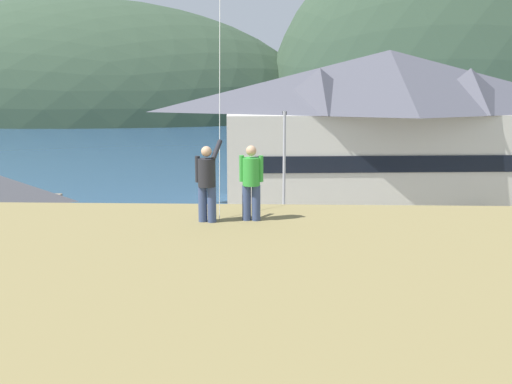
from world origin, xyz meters
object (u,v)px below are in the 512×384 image
(parked_car_front_row_red, at_px, (131,247))
(parking_light_pole, at_px, (284,169))
(storage_shed_waterside, at_px, (316,175))
(moored_boat_outer_mooring, at_px, (327,175))
(person_kite_flyer, at_px, (207,181))
(person_companion, at_px, (251,180))
(moored_boat_inner_slip, at_px, (255,169))
(harbor_lodge, at_px, (387,125))
(moored_boat_wharfside, at_px, (252,165))
(parked_car_back_row_right, at_px, (267,300))
(wharf_dock, at_px, (289,173))
(parked_car_mid_row_far, at_px, (450,285))

(parked_car_front_row_red, distance_m, parking_light_pole, 9.42)
(storage_shed_waterside, distance_m, moored_boat_outer_mooring, 9.14)
(person_kite_flyer, bearing_deg, parking_light_pole, 84.06)
(parked_car_front_row_red, distance_m, person_companion, 17.35)
(moored_boat_inner_slip, bearing_deg, person_kite_flyer, -89.32)
(parked_car_front_row_red, bearing_deg, harbor_lodge, 44.46)
(person_kite_flyer, relative_size, person_companion, 1.07)
(person_kite_flyer, bearing_deg, parked_car_front_row_red, 110.69)
(harbor_lodge, bearing_deg, parking_light_pole, -125.44)
(person_kite_flyer, bearing_deg, harbor_lodge, 72.23)
(moored_boat_wharfside, xyz_separation_m, person_companion, (1.85, -45.69, 6.34))
(harbor_lodge, relative_size, parked_car_front_row_red, 5.98)
(moored_boat_wharfside, bearing_deg, moored_boat_outer_mooring, -42.07)
(parked_car_back_row_right, distance_m, parking_light_pole, 11.75)
(wharf_dock, relative_size, parking_light_pole, 1.93)
(storage_shed_waterside, height_order, parked_car_front_row_red, storage_shed_waterside)
(parked_car_front_row_red, bearing_deg, moored_boat_wharfside, 81.10)
(moored_boat_outer_mooring, bearing_deg, moored_boat_wharfside, 137.93)
(parked_car_back_row_right, distance_m, person_kite_flyer, 10.16)
(harbor_lodge, distance_m, parked_car_mid_row_far, 20.68)
(parked_car_back_row_right, height_order, parked_car_front_row_red, same)
(parked_car_mid_row_far, bearing_deg, parking_light_pole, 125.46)
(parked_car_mid_row_far, xyz_separation_m, person_companion, (-7.67, -9.82, 5.99))
(storage_shed_waterside, distance_m, person_kite_flyer, 31.39)
(storage_shed_waterside, relative_size, parked_car_front_row_red, 1.16)
(parked_car_back_row_right, bearing_deg, moored_boat_wharfside, 93.16)
(wharf_dock, distance_m, parked_car_mid_row_far, 33.74)
(person_companion, bearing_deg, moored_boat_outer_mooring, 82.55)
(storage_shed_waterside, bearing_deg, moored_boat_wharfside, 109.72)
(parked_car_back_row_right, xyz_separation_m, parked_car_front_row_red, (-6.91, 6.93, 0.00))
(moored_boat_inner_slip, xyz_separation_m, parked_car_front_row_red, (-5.16, -28.14, 0.34))
(storage_shed_waterside, relative_size, wharf_dock, 0.34)
(wharf_dock, xyz_separation_m, moored_boat_inner_slip, (-3.36, -0.05, 0.37))
(parked_car_front_row_red, bearing_deg, person_companion, -65.81)
(moored_boat_outer_mooring, bearing_deg, person_kite_flyer, -98.83)
(wharf_dock, distance_m, person_kite_flyer, 43.84)
(parked_car_front_row_red, height_order, parking_light_pole, parking_light_pole)
(storage_shed_waterside, distance_m, parked_car_mid_row_far, 21.11)
(wharf_dock, bearing_deg, person_companion, -92.46)
(storage_shed_waterside, distance_m, moored_boat_wharfside, 16.21)
(parked_car_front_row_red, xyz_separation_m, person_companion, (6.68, -14.86, 5.99))
(moored_boat_wharfside, height_order, person_companion, person_companion)
(parking_light_pole, bearing_deg, moored_boat_inner_slip, 96.06)
(parked_car_mid_row_far, distance_m, person_companion, 13.83)
(moored_boat_inner_slip, xyz_separation_m, parking_light_pole, (2.53, -23.83, 3.66))
(storage_shed_waterside, height_order, person_companion, person_companion)
(moored_boat_inner_slip, bearing_deg, parked_car_mid_row_far, -74.52)
(moored_boat_wharfside, height_order, moored_boat_inner_slip, same)
(parked_car_mid_row_far, bearing_deg, wharf_dock, 99.95)
(moored_boat_outer_mooring, xyz_separation_m, parked_car_back_row_right, (-4.91, -31.45, 0.34))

